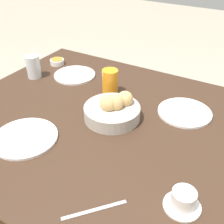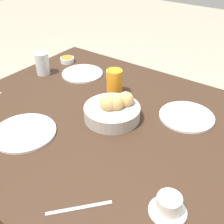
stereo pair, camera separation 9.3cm
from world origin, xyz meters
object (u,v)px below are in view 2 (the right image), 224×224
object	(u,v)px
plate_near_right	(82,73)
water_tumbler	(42,64)
jam_bowl_honey	(67,60)
knife_silver	(79,208)
coffee_cup	(168,206)
bread_basket	(113,110)
plate_far_center	(24,132)
plate_near_left	(187,116)
juice_glass	(114,82)

from	to	relation	value
plate_near_right	water_tumbler	world-z (taller)	water_tumbler
jam_bowl_honey	knife_silver	world-z (taller)	jam_bowl_honey
water_tumbler	coffee_cup	world-z (taller)	water_tumbler
plate_near_right	coffee_cup	bearing A→B (deg)	145.98
bread_basket	plate_near_right	bearing A→B (deg)	-32.11
plate_far_center	jam_bowl_honey	world-z (taller)	jam_bowl_honey
coffee_cup	knife_silver	size ratio (longest dim) A/B	0.72
coffee_cup	jam_bowl_honey	distance (m)	1.10
water_tumbler	knife_silver	size ratio (longest dim) A/B	0.78
bread_basket	plate_near_left	world-z (taller)	bread_basket
jam_bowl_honey	knife_silver	xyz separation A→B (m)	(-0.73, 0.72, -0.01)
water_tumbler	coffee_cup	bearing A→B (deg)	156.94
plate_near_left	juice_glass	distance (m)	0.36
coffee_cup	plate_far_center	bearing A→B (deg)	0.26
bread_basket	water_tumbler	size ratio (longest dim) A/B	1.98
coffee_cup	jam_bowl_honey	bearing A→B (deg)	-31.90
plate_near_left	plate_far_center	bearing A→B (deg)	45.30
bread_basket	jam_bowl_honey	bearing A→B (deg)	-28.92
bread_basket	jam_bowl_honey	distance (m)	0.62
plate_near_right	plate_far_center	world-z (taller)	same
jam_bowl_honey	plate_near_left	bearing A→B (deg)	171.53
plate_near_right	juice_glass	size ratio (longest dim) A/B	1.80
plate_near_right	jam_bowl_honey	world-z (taller)	jam_bowl_honey
bread_basket	water_tumbler	distance (m)	0.55
bread_basket	knife_silver	size ratio (longest dim) A/B	1.54
juice_glass	water_tumbler	world-z (taller)	juice_glass
juice_glass	knife_silver	world-z (taller)	juice_glass
knife_silver	water_tumbler	bearing A→B (deg)	-36.35
bread_basket	plate_far_center	distance (m)	0.36
plate_far_center	jam_bowl_honey	distance (m)	0.67
plate_far_center	knife_silver	size ratio (longest dim) A/B	1.62
bread_basket	juice_glass	xyz separation A→B (m)	(0.11, -0.17, 0.02)
plate_near_left	knife_silver	distance (m)	0.60
bread_basket	plate_near_left	bearing A→B (deg)	-143.42
water_tumbler	knife_silver	xyz separation A→B (m)	(-0.72, 0.53, -0.06)
plate_near_left	coffee_cup	distance (m)	0.49
bread_basket	coffee_cup	world-z (taller)	bread_basket
plate_near_right	knife_silver	bearing A→B (deg)	130.36
knife_silver	plate_near_right	bearing A→B (deg)	-49.64
juice_glass	water_tumbler	distance (m)	0.43
plate_near_right	coffee_cup	xyz separation A→B (m)	(-0.76, 0.51, 0.02)
juice_glass	coffee_cup	bearing A→B (deg)	138.29
plate_near_right	jam_bowl_honey	bearing A→B (deg)	-21.50
plate_near_left	plate_far_center	xyz separation A→B (m)	(0.46, 0.47, 0.00)
juice_glass	water_tumbler	xyz separation A→B (m)	(0.43, 0.05, -0.00)
plate_near_right	water_tumbler	distance (m)	0.21
coffee_cup	juice_glass	bearing A→B (deg)	-41.71
plate_near_right	juice_glass	xyz separation A→B (m)	(-0.26, 0.06, 0.06)
juice_glass	jam_bowl_honey	bearing A→B (deg)	-17.07
coffee_cup	knife_silver	bearing A→B (deg)	33.26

